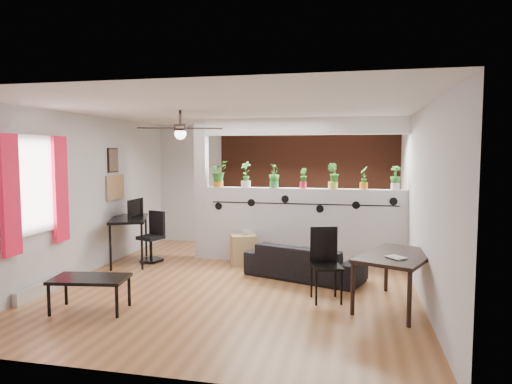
{
  "coord_description": "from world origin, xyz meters",
  "views": [
    {
      "loc": [
        1.71,
        -6.61,
        1.98
      ],
      "look_at": [
        0.13,
        0.6,
        1.35
      ],
      "focal_mm": 32.0,
      "sensor_mm": 36.0,
      "label": 1
    }
  ],
  "objects_px": {
    "potted_plant_3": "(303,177)",
    "office_chair": "(153,240)",
    "potted_plant_6": "(395,177)",
    "cup": "(246,232)",
    "cube_shelf": "(243,249)",
    "ceiling_fan": "(180,130)",
    "dining_table": "(397,260)",
    "potted_plant_2": "(274,175)",
    "potted_plant_5": "(364,177)",
    "folding_chair": "(325,257)",
    "coffee_table": "(90,281)",
    "computer_desk": "(129,222)",
    "sofa": "(304,262)",
    "potted_plant_0": "(218,173)",
    "potted_plant_4": "(333,175)",
    "potted_plant_1": "(246,174)"
  },
  "relations": [
    {
      "from": "potted_plant_3",
      "to": "office_chair",
      "type": "height_order",
      "value": "potted_plant_3"
    },
    {
      "from": "potted_plant_6",
      "to": "cup",
      "type": "height_order",
      "value": "potted_plant_6"
    },
    {
      "from": "cube_shelf",
      "to": "ceiling_fan",
      "type": "bearing_deg",
      "value": -134.69
    },
    {
      "from": "dining_table",
      "to": "potted_plant_2",
      "type": "bearing_deg",
      "value": 132.88
    },
    {
      "from": "potted_plant_5",
      "to": "folding_chair",
      "type": "bearing_deg",
      "value": -104.78
    },
    {
      "from": "coffee_table",
      "to": "computer_desk",
      "type": "bearing_deg",
      "value": 106.94
    },
    {
      "from": "potted_plant_3",
      "to": "office_chair",
      "type": "distance_m",
      "value": 2.96
    },
    {
      "from": "potted_plant_3",
      "to": "cube_shelf",
      "type": "bearing_deg",
      "value": -161.57
    },
    {
      "from": "potted_plant_3",
      "to": "potted_plant_5",
      "type": "height_order",
      "value": "potted_plant_5"
    },
    {
      "from": "cube_shelf",
      "to": "office_chair",
      "type": "relative_size",
      "value": 0.59
    },
    {
      "from": "sofa",
      "to": "dining_table",
      "type": "bearing_deg",
      "value": 158.74
    },
    {
      "from": "office_chair",
      "to": "cup",
      "type": "bearing_deg",
      "value": 4.8
    },
    {
      "from": "potted_plant_6",
      "to": "potted_plant_0",
      "type": "bearing_deg",
      "value": 180.0
    },
    {
      "from": "potted_plant_4",
      "to": "cup",
      "type": "height_order",
      "value": "potted_plant_4"
    },
    {
      "from": "ceiling_fan",
      "to": "potted_plant_4",
      "type": "relative_size",
      "value": 2.61
    },
    {
      "from": "potted_plant_1",
      "to": "potted_plant_4",
      "type": "bearing_deg",
      "value": 0.0
    },
    {
      "from": "office_chair",
      "to": "potted_plant_2",
      "type": "bearing_deg",
      "value": 12.63
    },
    {
      "from": "cube_shelf",
      "to": "coffee_table",
      "type": "distance_m",
      "value": 3.05
    },
    {
      "from": "potted_plant_3",
      "to": "potted_plant_2",
      "type": "bearing_deg",
      "value": 180.0
    },
    {
      "from": "ceiling_fan",
      "to": "potted_plant_3",
      "type": "xyz_separation_m",
      "value": [
        1.6,
        1.8,
        -0.77
      ]
    },
    {
      "from": "potted_plant_2",
      "to": "potted_plant_6",
      "type": "height_order",
      "value": "potted_plant_2"
    },
    {
      "from": "sofa",
      "to": "office_chair",
      "type": "distance_m",
      "value": 2.88
    },
    {
      "from": "potted_plant_6",
      "to": "dining_table",
      "type": "xyz_separation_m",
      "value": [
        -0.13,
        -2.13,
        -0.95
      ]
    },
    {
      "from": "cube_shelf",
      "to": "computer_desk",
      "type": "bearing_deg",
      "value": 166.54
    },
    {
      "from": "potted_plant_1",
      "to": "potted_plant_5",
      "type": "xyz_separation_m",
      "value": [
        2.11,
        0.0,
        -0.04
      ]
    },
    {
      "from": "potted_plant_2",
      "to": "potted_plant_4",
      "type": "xyz_separation_m",
      "value": [
        1.05,
        0.0,
        0.01
      ]
    },
    {
      "from": "computer_desk",
      "to": "ceiling_fan",
      "type": "bearing_deg",
      "value": -37.63
    },
    {
      "from": "potted_plant_5",
      "to": "potted_plant_1",
      "type": "bearing_deg",
      "value": -180.0
    },
    {
      "from": "dining_table",
      "to": "potted_plant_1",
      "type": "bearing_deg",
      "value": 139.62
    },
    {
      "from": "potted_plant_2",
      "to": "cube_shelf",
      "type": "bearing_deg",
      "value": -145.44
    },
    {
      "from": "potted_plant_4",
      "to": "office_chair",
      "type": "bearing_deg",
      "value": -171.43
    },
    {
      "from": "potted_plant_2",
      "to": "dining_table",
      "type": "height_order",
      "value": "potted_plant_2"
    },
    {
      "from": "potted_plant_1",
      "to": "potted_plant_3",
      "type": "height_order",
      "value": "potted_plant_1"
    },
    {
      "from": "potted_plant_0",
      "to": "cube_shelf",
      "type": "relative_size",
      "value": 0.92
    },
    {
      "from": "ceiling_fan",
      "to": "potted_plant_6",
      "type": "bearing_deg",
      "value": 29.51
    },
    {
      "from": "coffee_table",
      "to": "potted_plant_0",
      "type": "bearing_deg",
      "value": 76.71
    },
    {
      "from": "potted_plant_0",
      "to": "folding_chair",
      "type": "bearing_deg",
      "value": -43.4
    },
    {
      "from": "ceiling_fan",
      "to": "dining_table",
      "type": "height_order",
      "value": "ceiling_fan"
    },
    {
      "from": "cube_shelf",
      "to": "coffee_table",
      "type": "xyz_separation_m",
      "value": [
        -1.29,
        -2.76,
        0.12
      ]
    },
    {
      "from": "potted_plant_4",
      "to": "computer_desk",
      "type": "height_order",
      "value": "potted_plant_4"
    },
    {
      "from": "cube_shelf",
      "to": "potted_plant_4",
      "type": "bearing_deg",
      "value": -10.64
    },
    {
      "from": "dining_table",
      "to": "potted_plant_3",
      "type": "bearing_deg",
      "value": 124.26
    },
    {
      "from": "potted_plant_3",
      "to": "potted_plant_6",
      "type": "xyz_separation_m",
      "value": [
        1.58,
        0.0,
        0.02
      ]
    },
    {
      "from": "ceiling_fan",
      "to": "potted_plant_2",
      "type": "distance_m",
      "value": 2.22
    },
    {
      "from": "office_chair",
      "to": "coffee_table",
      "type": "distance_m",
      "value": 2.64
    },
    {
      "from": "cube_shelf",
      "to": "dining_table",
      "type": "height_order",
      "value": "dining_table"
    },
    {
      "from": "potted_plant_0",
      "to": "cup",
      "type": "relative_size",
      "value": 3.72
    },
    {
      "from": "ceiling_fan",
      "to": "potted_plant_5",
      "type": "relative_size",
      "value": 3.02
    },
    {
      "from": "potted_plant_0",
      "to": "potted_plant_1",
      "type": "height_order",
      "value": "potted_plant_0"
    },
    {
      "from": "potted_plant_1",
      "to": "dining_table",
      "type": "distance_m",
      "value": 3.43
    }
  ]
}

